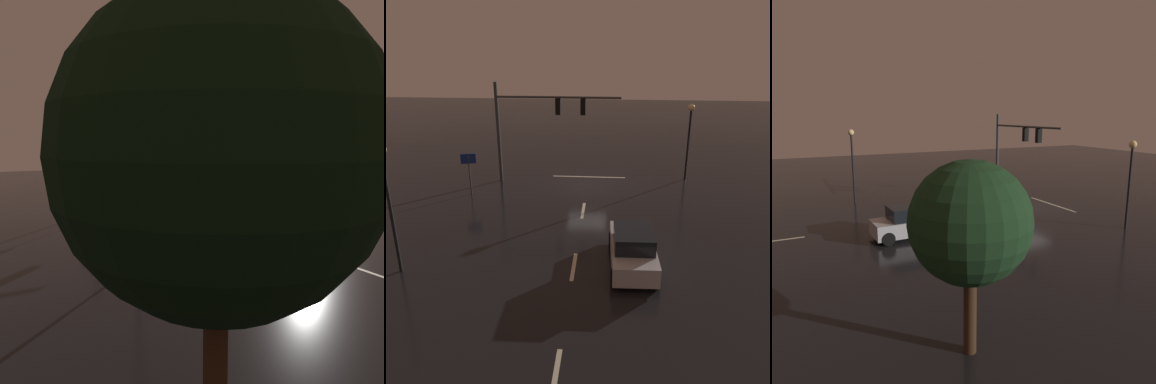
# 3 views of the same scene
# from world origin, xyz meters

# --- Properties ---
(ground_plane) EXTENTS (80.00, 80.00, 0.00)m
(ground_plane) POSITION_xyz_m (0.00, 0.00, 0.00)
(ground_plane) COLOR black
(traffic_signal_assembly) EXTENTS (7.97, 0.47, 6.48)m
(traffic_signal_assembly) POSITION_xyz_m (3.27, -0.73, 4.38)
(traffic_signal_assembly) COLOR #383A3D
(traffic_signal_assembly) RESTS_ON ground_plane
(lane_dash_far) EXTENTS (0.16, 2.20, 0.01)m
(lane_dash_far) POSITION_xyz_m (0.00, 4.00, 0.00)
(lane_dash_far) COLOR beige
(lane_dash_far) RESTS_ON ground_plane
(lane_dash_mid) EXTENTS (0.16, 2.20, 0.01)m
(lane_dash_mid) POSITION_xyz_m (0.00, 10.00, 0.00)
(lane_dash_mid) COLOR beige
(lane_dash_mid) RESTS_ON ground_plane
(lane_dash_near) EXTENTS (0.16, 2.20, 0.01)m
(lane_dash_near) POSITION_xyz_m (0.00, 16.00, 0.00)
(lane_dash_near) COLOR beige
(lane_dash_near) RESTS_ON ground_plane
(stop_bar) EXTENTS (5.00, 0.16, 0.01)m
(stop_bar) POSITION_xyz_m (0.00, -1.91, 0.00)
(stop_bar) COLOR beige
(stop_bar) RESTS_ON ground_plane
(car_approaching) EXTENTS (2.00, 4.41, 1.70)m
(car_approaching) POSITION_xyz_m (-2.45, 9.65, 0.80)
(car_approaching) COLOR #B7B7BC
(car_approaching) RESTS_ON ground_plane
(street_lamp_left_kerb) EXTENTS (0.44, 0.44, 5.07)m
(street_lamp_left_kerb) POSITION_xyz_m (-6.56, -1.94, 3.55)
(street_lamp_left_kerb) COLOR black
(street_lamp_left_kerb) RESTS_ON ground_plane
(street_lamp_right_kerb) EXTENTS (0.44, 0.44, 5.41)m
(street_lamp_right_kerb) POSITION_xyz_m (7.09, 10.91, 3.75)
(street_lamp_right_kerb) COLOR black
(street_lamp_right_kerb) RESTS_ON ground_plane
(route_sign) EXTENTS (0.89, 0.28, 2.62)m
(route_sign) POSITION_xyz_m (7.04, 1.98, 1.89)
(route_sign) COLOR #383A3D
(route_sign) RESTS_ON ground_plane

